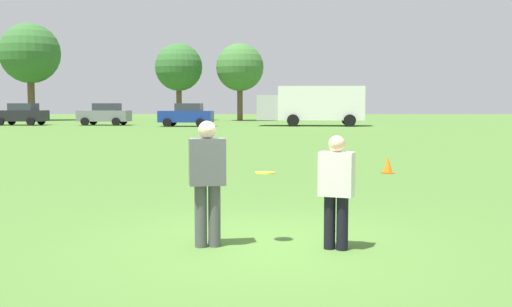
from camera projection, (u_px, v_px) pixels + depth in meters
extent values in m
plane|color=#47702D|center=(258.00, 243.00, 8.37)|extent=(176.50, 176.50, 0.00)
cylinder|color=#4C4C51|center=(201.00, 216.00, 8.14)|extent=(0.16, 0.16, 0.84)
cylinder|color=#4C4C51|center=(214.00, 216.00, 8.17)|extent=(0.16, 0.16, 0.84)
cube|color=#595960|center=(207.00, 162.00, 8.10)|extent=(0.52, 0.35, 0.62)
sphere|color=beige|center=(207.00, 130.00, 8.06)|extent=(0.24, 0.24, 0.24)
cylinder|color=black|center=(342.00, 223.00, 7.98)|extent=(0.15, 0.15, 0.71)
cylinder|color=black|center=(330.00, 222.00, 8.04)|extent=(0.15, 0.15, 0.71)
cube|color=silver|center=(336.00, 174.00, 7.96)|extent=(0.50, 0.39, 0.58)
sphere|color=#D8AD8C|center=(337.00, 144.00, 7.93)|extent=(0.22, 0.22, 0.22)
cylinder|color=yellow|center=(265.00, 173.00, 8.31)|extent=(0.27, 0.27, 0.05)
cube|color=#D8590C|center=(388.00, 173.00, 16.61)|extent=(0.32, 0.32, 0.03)
cone|color=orange|center=(388.00, 164.00, 16.59)|extent=(0.24, 0.24, 0.45)
cube|color=black|center=(21.00, 116.00, 50.71)|extent=(4.32, 2.10, 0.90)
cube|color=#2D333D|center=(23.00, 107.00, 50.63)|extent=(2.11, 1.78, 0.64)
cylinder|color=black|center=(0.00, 122.00, 49.87)|extent=(0.67, 0.27, 0.66)
cylinder|color=black|center=(12.00, 121.00, 51.85)|extent=(0.67, 0.27, 0.66)
cylinder|color=black|center=(31.00, 122.00, 49.65)|extent=(0.67, 0.27, 0.66)
cylinder|color=black|center=(41.00, 121.00, 51.64)|extent=(0.67, 0.27, 0.66)
cube|color=slate|center=(104.00, 116.00, 50.63)|extent=(4.32, 2.10, 0.90)
cube|color=#2D333D|center=(107.00, 107.00, 50.54)|extent=(2.11, 1.78, 0.64)
cylinder|color=black|center=(85.00, 122.00, 49.78)|extent=(0.67, 0.27, 0.66)
cylinder|color=black|center=(93.00, 121.00, 51.76)|extent=(0.67, 0.27, 0.66)
cylinder|color=black|center=(116.00, 122.00, 49.57)|extent=(0.67, 0.27, 0.66)
cylinder|color=black|center=(123.00, 121.00, 51.55)|extent=(0.67, 0.27, 0.66)
cube|color=navy|center=(186.00, 116.00, 48.21)|extent=(4.32, 2.10, 0.90)
cube|color=#2D333D|center=(189.00, 107.00, 48.13)|extent=(2.11, 1.78, 0.64)
cylinder|color=black|center=(167.00, 123.00, 47.36)|extent=(0.67, 0.27, 0.66)
cylinder|color=black|center=(173.00, 122.00, 49.34)|extent=(0.67, 0.27, 0.66)
cylinder|color=black|center=(200.00, 123.00, 47.15)|extent=(0.67, 0.27, 0.66)
cylinder|color=black|center=(204.00, 122.00, 49.13)|extent=(0.67, 0.27, 0.66)
cube|color=white|center=(321.00, 103.00, 48.99)|extent=(6.96, 2.99, 2.70)
cube|color=#B2B2B7|center=(269.00, 107.00, 49.37)|extent=(1.96, 2.42, 2.00)
cylinder|color=black|center=(293.00, 120.00, 47.93)|extent=(0.98, 0.35, 0.96)
cylinder|color=black|center=(294.00, 119.00, 50.65)|extent=(0.98, 0.35, 0.96)
cylinder|color=black|center=(350.00, 121.00, 47.57)|extent=(0.98, 0.35, 0.96)
cylinder|color=black|center=(347.00, 120.00, 50.29)|extent=(0.98, 0.35, 0.96)
cylinder|color=brown|center=(31.00, 100.00, 63.05)|extent=(0.72, 0.72, 4.30)
sphere|color=#33662D|center=(30.00, 53.00, 62.64)|extent=(6.15, 6.15, 6.15)
cylinder|color=brown|center=(179.00, 104.00, 63.28)|extent=(0.57, 0.57, 3.43)
sphere|color=#33662D|center=(179.00, 67.00, 62.96)|extent=(4.89, 4.89, 4.89)
cylinder|color=brown|center=(240.00, 104.00, 62.46)|extent=(0.57, 0.57, 3.39)
sphere|color=#3D7033|center=(240.00, 67.00, 62.15)|extent=(4.85, 4.85, 4.85)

